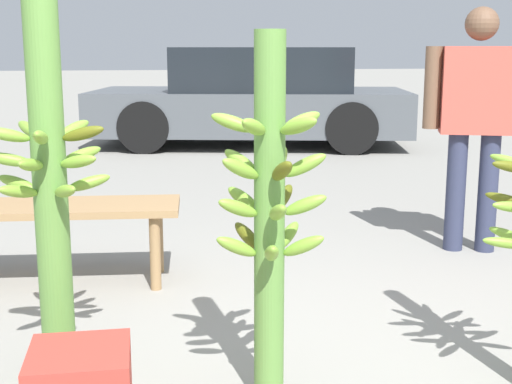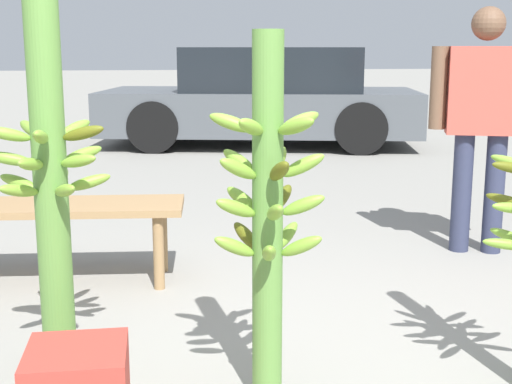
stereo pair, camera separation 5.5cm
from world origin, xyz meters
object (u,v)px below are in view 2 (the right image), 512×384
(banana_stalk_center, at_px, (268,212))
(vendor_person, at_px, (483,111))
(banana_stalk_left, at_px, (51,186))
(market_bench, at_px, (52,215))
(parked_car, at_px, (264,98))

(banana_stalk_center, relative_size, vendor_person, 0.88)
(banana_stalk_left, distance_m, vendor_person, 2.87)
(banana_stalk_left, bearing_deg, market_bench, 98.13)
(banana_stalk_left, bearing_deg, vendor_person, 29.72)
(vendor_person, relative_size, market_bench, 1.05)
(banana_stalk_center, height_order, market_bench, banana_stalk_center)
(banana_stalk_left, height_order, banana_stalk_center, banana_stalk_left)
(banana_stalk_center, xyz_separation_m, market_bench, (-0.98, 1.55, -0.34))
(parked_car, bearing_deg, vendor_person, -162.37)
(vendor_person, distance_m, market_bench, 2.72)
(market_bench, xyz_separation_m, parked_car, (2.08, 5.58, 0.24))
(banana_stalk_left, height_order, market_bench, banana_stalk_left)
(vendor_person, xyz_separation_m, parked_car, (-0.58, 5.33, -0.28))
(vendor_person, bearing_deg, banana_stalk_center, 65.60)
(market_bench, height_order, parked_car, parked_car)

